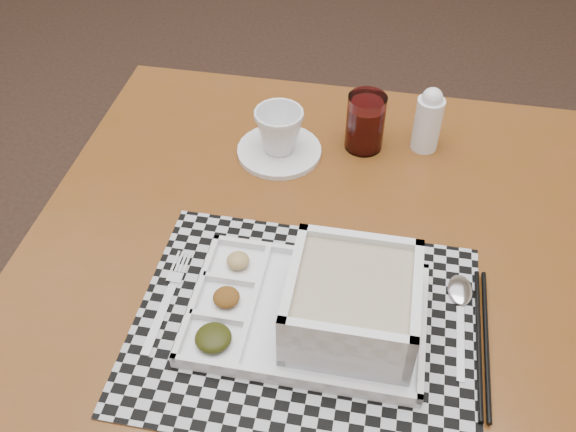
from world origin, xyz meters
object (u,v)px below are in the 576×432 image
object	(u,v)px
juice_glass	(365,124)
creamer_bottle	(428,120)
cup	(279,131)
dining_table	(319,284)
serving_tray	(337,307)

from	to	relation	value
juice_glass	creamer_bottle	world-z (taller)	creamer_bottle
cup	juice_glass	world-z (taller)	juice_glass
cup	creamer_bottle	xyz separation A→B (m)	(0.26, 0.05, 0.01)
dining_table	cup	bearing A→B (deg)	112.99
dining_table	juice_glass	world-z (taller)	juice_glass
dining_table	serving_tray	xyz separation A→B (m)	(0.03, -0.13, 0.11)
serving_tray	cup	distance (m)	0.38
dining_table	creamer_bottle	distance (m)	0.35
dining_table	serving_tray	world-z (taller)	serving_tray
dining_table	serving_tray	size ratio (longest dim) A/B	2.91
dining_table	cup	xyz separation A→B (m)	(-0.10, 0.23, 0.12)
cup	creamer_bottle	size ratio (longest dim) A/B	0.70
cup	creamer_bottle	world-z (taller)	creamer_bottle
serving_tray	creamer_bottle	distance (m)	0.43
dining_table	cup	size ratio (longest dim) A/B	11.15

